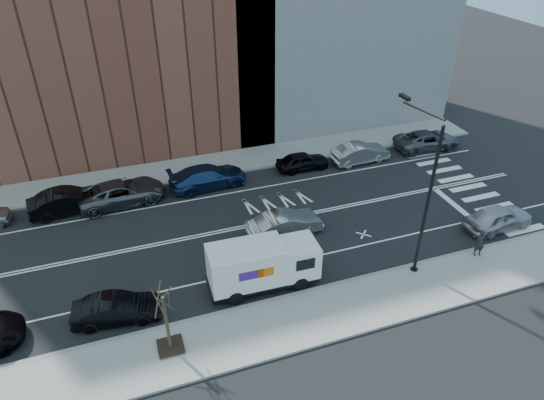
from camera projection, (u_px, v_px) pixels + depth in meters
ground at (257, 224)px, 31.57m from camera, size 120.00×120.00×0.00m
sidewalk_near at (310, 318)px, 24.53m from camera, size 44.00×3.60×0.15m
sidewalk_far at (223, 163)px, 38.53m from camera, size 44.00×3.60×0.15m
curb_near at (297, 294)px, 25.96m from camera, size 44.00×0.25×0.17m
curb_far at (229, 173)px, 37.10m from camera, size 44.00×0.25×0.17m
crosswalk at (462, 183)px, 36.04m from camera, size 3.00×14.00×0.01m
road_markings at (257, 224)px, 31.57m from camera, size 40.00×8.60×0.01m
bldg_brick at (88, 8)px, 35.84m from camera, size 26.00×10.00×22.00m
streetlight at (424, 191)px, 25.30m from camera, size 0.44×4.02×9.34m
street_tree at (167, 328)px, 22.16m from camera, size 1.20×1.20×3.75m
fedex_van at (262, 264)px, 25.92m from camera, size 6.12×2.33×2.76m
far_parked_b at (68, 201)px, 32.37m from camera, size 5.23×2.36×1.67m
far_parked_c at (122, 192)px, 33.33m from camera, size 6.10×3.26×1.63m
far_parked_d at (208, 177)px, 35.18m from camera, size 5.80×2.71×1.64m
far_parked_e at (303, 161)px, 37.47m from camera, size 4.09×1.66×1.39m
far_parked_f at (360, 153)px, 38.46m from camera, size 4.83×1.89×1.56m
far_parked_g at (427, 140)px, 40.46m from camera, size 5.65×2.86×1.53m
driving_sedan at (285, 224)px, 30.20m from camera, size 4.89×2.04×1.57m
near_parked_rear_a at (116, 309)px, 24.16m from camera, size 4.46×2.03×1.42m
near_parked_front at (498, 217)px, 30.82m from camera, size 4.75×2.16×1.58m
pedestrian at (480, 243)px, 28.21m from camera, size 0.71×0.55×1.72m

